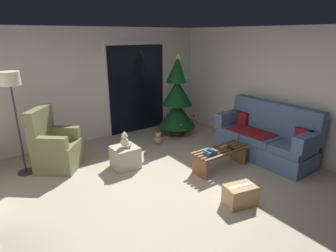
# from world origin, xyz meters

# --- Properties ---
(ground_plane) EXTENTS (7.00, 7.00, 0.00)m
(ground_plane) POSITION_xyz_m (0.00, 0.00, 0.00)
(ground_plane) COLOR #B2A38E
(wall_back) EXTENTS (5.72, 0.12, 2.50)m
(wall_back) POSITION_xyz_m (0.00, 3.06, 1.25)
(wall_back) COLOR silver
(wall_back) RESTS_ON ground
(wall_right) EXTENTS (0.12, 6.00, 2.50)m
(wall_right) POSITION_xyz_m (2.86, 0.00, 1.25)
(wall_right) COLOR silver
(wall_right) RESTS_ON ground
(patio_door_frame) EXTENTS (1.60, 0.02, 2.20)m
(patio_door_frame) POSITION_xyz_m (1.09, 2.99, 1.10)
(patio_door_frame) COLOR silver
(patio_door_frame) RESTS_ON ground
(patio_door_glass) EXTENTS (1.50, 0.02, 2.10)m
(patio_door_glass) POSITION_xyz_m (1.09, 2.97, 1.05)
(patio_door_glass) COLOR black
(patio_door_glass) RESTS_ON ground
(couch) EXTENTS (0.82, 1.95, 1.08)m
(couch) POSITION_xyz_m (2.32, 0.08, 0.40)
(couch) COLOR slate
(couch) RESTS_ON ground
(coffee_table) EXTENTS (1.10, 0.40, 0.38)m
(coffee_table) POSITION_xyz_m (1.23, 0.22, 0.25)
(coffee_table) COLOR brown
(coffee_table) RESTS_ON ground
(remote_black) EXTENTS (0.07, 0.16, 0.02)m
(remote_black) POSITION_xyz_m (1.39, 0.14, 0.39)
(remote_black) COLOR black
(remote_black) RESTS_ON coffee_table
(remote_silver) EXTENTS (0.16, 0.06, 0.02)m
(remote_silver) POSITION_xyz_m (1.34, 0.27, 0.39)
(remote_silver) COLOR #ADADB2
(remote_silver) RESTS_ON coffee_table
(book_stack) EXTENTS (0.24, 0.18, 0.06)m
(book_stack) POSITION_xyz_m (0.93, 0.18, 0.41)
(book_stack) COLOR #285684
(book_stack) RESTS_ON coffee_table
(cell_phone) EXTENTS (0.11, 0.16, 0.01)m
(cell_phone) POSITION_xyz_m (0.93, 0.17, 0.44)
(cell_phone) COLOR black
(cell_phone) RESTS_ON book_stack
(christmas_tree) EXTENTS (0.89, 0.89, 1.94)m
(christmas_tree) POSITION_xyz_m (1.68, 2.13, 0.86)
(christmas_tree) COLOR #4C1E19
(christmas_tree) RESTS_ON ground
(armchair) EXTENTS (0.96, 0.96, 1.13)m
(armchair) POSITION_xyz_m (-1.20, 1.97, 0.40)
(armchair) COLOR olive
(armchair) RESTS_ON ground
(floor_lamp) EXTENTS (0.32, 0.32, 1.78)m
(floor_lamp) POSITION_xyz_m (-1.70, 2.10, 1.51)
(floor_lamp) COLOR #2D2D30
(floor_lamp) RESTS_ON ground
(ottoman) EXTENTS (0.44, 0.44, 0.40)m
(ottoman) POSITION_xyz_m (-0.16, 1.27, 0.20)
(ottoman) COLOR #B2A893
(ottoman) RESTS_ON ground
(teddy_bear_cream) EXTENTS (0.22, 0.21, 0.29)m
(teddy_bear_cream) POSITION_xyz_m (-0.15, 1.26, 0.52)
(teddy_bear_cream) COLOR beige
(teddy_bear_cream) RESTS_ON ottoman
(teddy_bear_honey_by_tree) EXTENTS (0.21, 0.22, 0.29)m
(teddy_bear_honey_by_tree) POSITION_xyz_m (0.96, 1.86, 0.12)
(teddy_bear_honey_by_tree) COLOR tan
(teddy_bear_honey_by_tree) RESTS_ON ground
(cardboard_box_taped_mid_floor) EXTENTS (0.49, 0.37, 0.30)m
(cardboard_box_taped_mid_floor) POSITION_xyz_m (0.64, -0.74, 0.15)
(cardboard_box_taped_mid_floor) COLOR tan
(cardboard_box_taped_mid_floor) RESTS_ON ground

